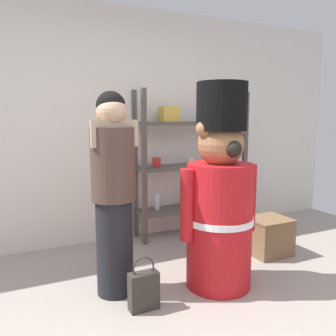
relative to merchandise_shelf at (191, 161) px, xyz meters
name	(u,v)px	position (x,y,z in m)	size (l,w,h in m)	color
back_wall	(106,126)	(-0.96, 0.22, 0.42)	(6.40, 0.12, 2.60)	silver
merchandise_shelf	(191,161)	(0.00, 0.00, 0.00)	(1.38, 0.35, 1.70)	#4C4742
teddy_bear_guard	(220,198)	(-0.45, -1.30, -0.13)	(0.71, 0.56, 1.66)	red
person_shopper	(114,190)	(-1.27, -1.06, -0.04)	(0.36, 0.34, 1.59)	black
shopping_bag	(144,290)	(-1.15, -1.39, -0.73)	(0.22, 0.10, 0.40)	#332D28
display_crate	(268,236)	(0.39, -0.95, -0.69)	(0.41, 0.37, 0.38)	brown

